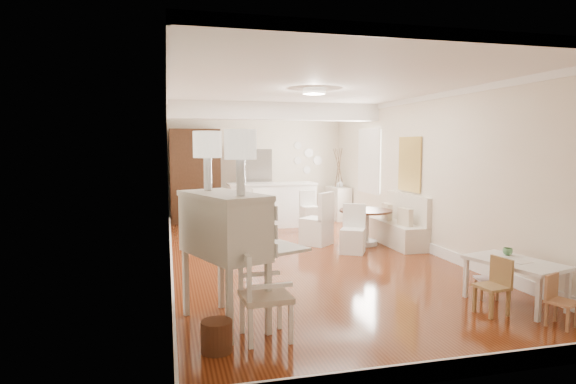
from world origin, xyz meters
name	(u,v)px	position (x,y,z in m)	size (l,w,h in m)	color
room	(302,141)	(0.04, 0.32, 1.98)	(9.00, 9.04, 2.82)	brown
secretary_bureau	(224,259)	(-1.70, -2.81, 0.71)	(1.11, 1.13, 1.42)	silver
gustavian_armchair	(266,295)	(-1.35, -3.28, 0.44)	(0.51, 0.51, 0.89)	white
wicker_basket	(217,336)	(-1.86, -3.48, 0.15)	(0.29, 0.29, 0.29)	#59311C
kids_table	(514,283)	(1.74, -3.03, 0.27)	(0.65, 1.08, 0.54)	white
kids_chair_a	(492,286)	(1.27, -3.23, 0.33)	(0.32, 0.32, 0.65)	#9C7847
kids_chair_b	(487,278)	(1.58, -2.73, 0.26)	(0.25, 0.25, 0.51)	#A7724C
kids_chair_c	(562,301)	(1.74, -3.75, 0.28)	(0.27, 0.27, 0.56)	#A7714C
banquette	(397,220)	(1.99, 0.50, 0.49)	(0.52, 1.60, 0.98)	silver
dining_table	(365,227)	(1.39, 0.63, 0.34)	(1.00, 1.00, 0.68)	#4A2817
slip_chair_near	(353,229)	(0.91, 0.07, 0.43)	(0.41, 0.43, 0.86)	white
slip_chair_far	(316,218)	(0.50, 0.92, 0.51)	(0.48, 0.50, 1.02)	white
breakfast_counter	(272,205)	(0.10, 3.10, 0.52)	(2.05, 0.65, 1.03)	white
bar_stool_left	(263,210)	(-0.24, 2.52, 0.47)	(0.38, 0.38, 0.95)	white
bar_stool_right	(310,211)	(0.78, 2.29, 0.45)	(0.36, 0.36, 0.90)	silver
pantry_cabinet	(195,176)	(-1.60, 4.18, 1.15)	(1.20, 0.60, 2.30)	#381E11
fridge	(271,185)	(0.30, 4.15, 0.90)	(0.75, 0.65, 1.80)	silver
sideboard	(338,203)	(2.00, 3.80, 0.42)	(0.39, 0.87, 0.83)	silver
pencil_cup	(508,252)	(1.85, -2.76, 0.59)	(0.12, 0.12, 0.09)	#528E57
branch_vase	(340,183)	(2.04, 3.80, 0.93)	(0.18, 0.18, 0.19)	silver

